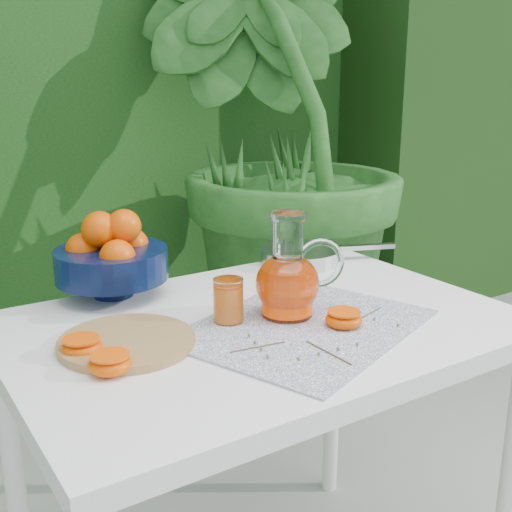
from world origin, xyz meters
TOP-DOWN VIEW (x-y plane):
  - hedge_backdrop at (0.06, 2.06)m, footprint 8.00×1.65m
  - potted_plant_right at (0.83, 1.11)m, footprint 2.64×2.64m
  - white_table at (0.07, 0.00)m, footprint 1.00×0.70m
  - placemat at (0.12, -0.08)m, footprint 0.57×0.51m
  - cutting_board at (-0.21, 0.03)m, footprint 0.31×0.31m
  - fruit_bowl at (-0.13, 0.31)m, footprint 0.28×0.28m
  - juice_pitcher at (0.12, -0.01)m, footprint 0.20×0.17m
  - juice_tumbler at (0.00, 0.02)m, footprint 0.07×0.07m
  - saute_pan at (0.38, 0.29)m, footprint 0.38×0.27m
  - orange_halves at (-0.13, -0.05)m, footprint 0.55×0.22m
  - thyme_sprigs at (0.11, -0.14)m, footprint 0.38×0.23m

SIDE VIEW (x-z plane):
  - white_table at x=0.07m, z-range 0.29..1.04m
  - placemat at x=0.12m, z-range 0.75..0.75m
  - thyme_sprigs at x=0.11m, z-range 0.75..0.76m
  - cutting_board at x=-0.21m, z-range 0.75..0.77m
  - orange_halves at x=-0.13m, z-range 0.75..0.79m
  - saute_pan at x=0.38m, z-range 0.75..0.79m
  - juice_tumbler at x=0.00m, z-range 0.75..0.84m
  - juice_pitcher at x=0.12m, z-range 0.72..0.94m
  - fruit_bowl at x=-0.13m, z-range 0.74..0.94m
  - potted_plant_right at x=0.83m, z-range 0.00..1.94m
  - hedge_backdrop at x=0.06m, z-range -0.06..2.44m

